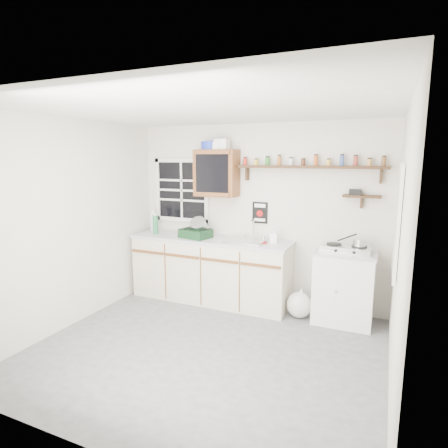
% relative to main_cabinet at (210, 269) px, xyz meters
% --- Properties ---
extents(room, '(3.64, 3.24, 2.54)m').
position_rel_main_cabinet_xyz_m(room, '(0.58, -1.30, 0.79)').
color(room, '#4E4E50').
rests_on(room, ground).
extents(main_cabinet, '(2.31, 0.63, 0.92)m').
position_rel_main_cabinet_xyz_m(main_cabinet, '(0.00, 0.00, 0.00)').
color(main_cabinet, beige).
rests_on(main_cabinet, floor).
extents(right_cabinet, '(0.73, 0.57, 0.91)m').
position_rel_main_cabinet_xyz_m(right_cabinet, '(1.83, 0.03, -0.01)').
color(right_cabinet, silver).
rests_on(right_cabinet, floor).
extents(sink, '(0.52, 0.44, 0.29)m').
position_rel_main_cabinet_xyz_m(sink, '(0.54, 0.01, 0.47)').
color(sink, '#B9B9BE').
rests_on(sink, main_cabinet).
extents(upper_cabinet, '(0.60, 0.32, 0.65)m').
position_rel_main_cabinet_xyz_m(upper_cabinet, '(0.03, 0.14, 1.36)').
color(upper_cabinet, '#593116').
rests_on(upper_cabinet, wall_back).
extents(upper_cabinet_clutter, '(0.40, 0.24, 0.14)m').
position_rel_main_cabinet_xyz_m(upper_cabinet_clutter, '(0.00, 0.14, 1.75)').
color(upper_cabinet_clutter, '#1A32AE').
rests_on(upper_cabinet_clutter, upper_cabinet).
extents(spice_shelf, '(1.91, 0.18, 0.35)m').
position_rel_main_cabinet_xyz_m(spice_shelf, '(1.32, 0.21, 1.47)').
color(spice_shelf, black).
rests_on(spice_shelf, wall_back).
extents(secondary_shelf, '(0.45, 0.16, 0.24)m').
position_rel_main_cabinet_xyz_m(secondary_shelf, '(1.94, 0.22, 1.12)').
color(secondary_shelf, black).
rests_on(secondary_shelf, wall_back).
extents(warning_sign, '(0.22, 0.02, 0.30)m').
position_rel_main_cabinet_xyz_m(warning_sign, '(0.63, 0.29, 0.82)').
color(warning_sign, black).
rests_on(warning_sign, wall_back).
extents(window_back, '(0.93, 0.03, 0.98)m').
position_rel_main_cabinet_xyz_m(window_back, '(-0.62, 0.29, 1.09)').
color(window_back, black).
rests_on(window_back, wall_back).
extents(window_right, '(0.03, 0.78, 1.08)m').
position_rel_main_cabinet_xyz_m(window_right, '(2.37, -0.75, 0.99)').
color(window_right, black).
rests_on(window_right, wall_back).
extents(water_bottles, '(0.18, 0.18, 0.34)m').
position_rel_main_cabinet_xyz_m(water_bottles, '(-0.94, 0.01, 0.61)').
color(water_bottles, silver).
rests_on(water_bottles, main_cabinet).
extents(dish_rack, '(0.46, 0.38, 0.31)m').
position_rel_main_cabinet_xyz_m(dish_rack, '(-0.18, -0.07, 0.56)').
color(dish_rack, black).
rests_on(dish_rack, main_cabinet).
extents(soap_bottle, '(0.10, 0.11, 0.20)m').
position_rel_main_cabinet_xyz_m(soap_bottle, '(0.91, 0.06, 0.56)').
color(soap_bottle, silver).
rests_on(soap_bottle, main_cabinet).
extents(rag, '(0.14, 0.13, 0.02)m').
position_rel_main_cabinet_xyz_m(rag, '(0.78, -0.02, 0.47)').
color(rag, maroon).
rests_on(rag, main_cabinet).
extents(hotplate, '(0.61, 0.35, 0.08)m').
position_rel_main_cabinet_xyz_m(hotplate, '(1.84, 0.01, 0.49)').
color(hotplate, '#B9B9BE').
rests_on(hotplate, right_cabinet).
extents(saucepan, '(0.35, 0.26, 0.16)m').
position_rel_main_cabinet_xyz_m(saucepan, '(1.98, 0.01, 0.57)').
color(saucepan, '#B9B9BE').
rests_on(saucepan, hotplate).
extents(trash_bag, '(0.37, 0.33, 0.42)m').
position_rel_main_cabinet_xyz_m(trash_bag, '(1.31, -0.10, -0.28)').
color(trash_bag, silver).
rests_on(trash_bag, floor).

